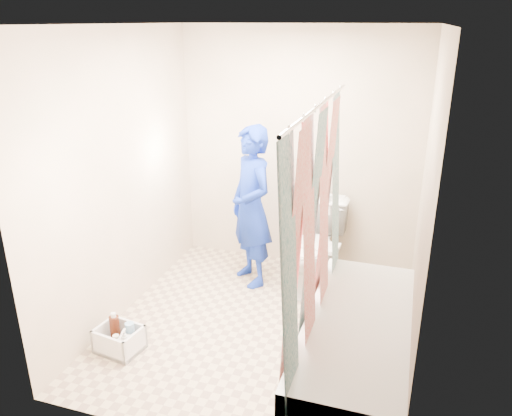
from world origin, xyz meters
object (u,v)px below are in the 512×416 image
(plumber, at_px, (251,207))
(cleaning_caddy, at_px, (120,340))
(bathtub, at_px, (356,348))
(toilet, at_px, (315,247))

(plumber, height_order, cleaning_caddy, plumber)
(plumber, bearing_deg, bathtub, -0.40)
(bathtub, xyz_separation_m, plumber, (-1.16, 1.16, 0.51))
(plumber, relative_size, cleaning_caddy, 4.19)
(cleaning_caddy, bearing_deg, bathtub, 16.22)
(toilet, height_order, plumber, plumber)
(plumber, bearing_deg, toilet, 53.06)
(cleaning_caddy, bearing_deg, plumber, 75.05)
(toilet, bearing_deg, bathtub, -62.37)
(toilet, bearing_deg, plumber, -167.76)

